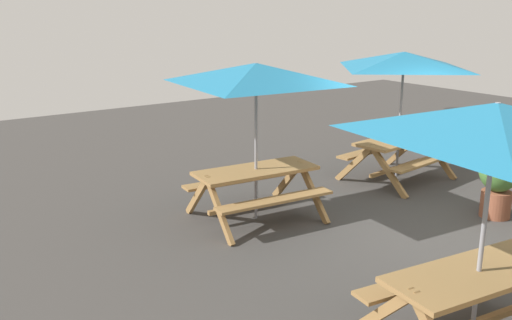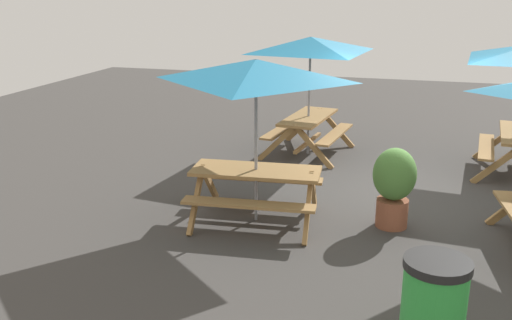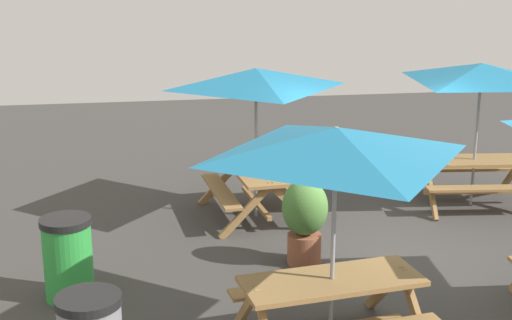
% 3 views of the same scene
% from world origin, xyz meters
% --- Properties ---
extents(ground_plane, '(24.00, 24.00, 0.00)m').
position_xyz_m(ground_plane, '(0.00, 0.00, 0.00)').
color(ground_plane, '#3D3A38').
rests_on(ground_plane, ground).
extents(picnic_table_0, '(2.81, 2.81, 2.34)m').
position_xyz_m(picnic_table_0, '(1.95, 1.89, 1.99)').
color(picnic_table_0, olive).
rests_on(picnic_table_0, ground).
extents(picnic_table_1, '(2.82, 2.82, 2.34)m').
position_xyz_m(picnic_table_1, '(1.70, -1.96, 1.99)').
color(picnic_table_1, olive).
rests_on(picnic_table_1, ground).
extents(picnic_table_3, '(2.23, 2.23, 2.34)m').
position_xyz_m(picnic_table_3, '(-1.51, -2.07, 1.99)').
color(picnic_table_3, olive).
rests_on(picnic_table_3, ground).
extents(trash_bin_gray, '(0.59, 0.59, 0.98)m').
position_xyz_m(trash_bin_gray, '(-3.83, -2.51, 0.49)').
color(trash_bin_gray, gray).
rests_on(trash_bin_gray, ground).
extents(potted_plant_0, '(0.59, 0.59, 1.13)m').
position_xyz_m(potted_plant_0, '(-1.27, 0.06, 0.64)').
color(potted_plant_0, '#935138').
rests_on(potted_plant_0, ground).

